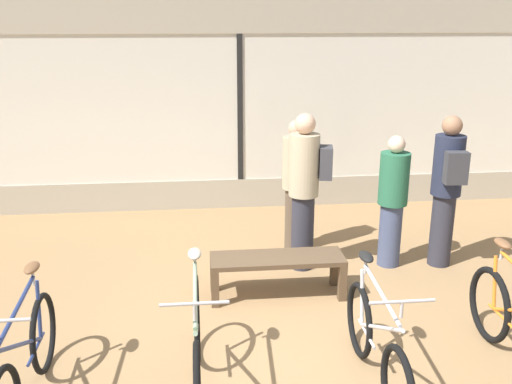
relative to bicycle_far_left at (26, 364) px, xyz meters
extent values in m
plane|color=#99754C|center=(1.96, 0.55, -0.38)|extent=(24.00, 24.00, 0.00)
cube|color=#B2A893|center=(1.96, 4.56, -0.15)|extent=(12.00, 0.08, 0.45)
cube|color=silver|center=(1.96, 4.56, 1.15)|extent=(12.00, 0.04, 2.15)
cube|color=#B2A893|center=(1.96, 4.56, 2.52)|extent=(12.00, 0.08, 0.60)
cube|color=black|center=(1.96, 4.53, 1.15)|extent=(0.08, 0.02, 2.15)
torus|color=black|center=(0.00, 0.50, -0.04)|extent=(0.05, 0.67, 0.67)
cylinder|color=navy|center=(0.00, -0.06, 0.20)|extent=(0.03, 0.96, 0.51)
cylinder|color=navy|center=(0.00, 0.46, 0.20)|extent=(0.03, 0.11, 0.49)
cylinder|color=navy|center=(0.00, -0.03, 0.47)|extent=(0.03, 0.89, 0.10)
cylinder|color=navy|center=(0.00, 0.27, -0.04)|extent=(0.03, 0.46, 0.03)
cylinder|color=#B2B2B7|center=(0.00, 0.42, 0.51)|extent=(0.02, 0.02, 0.14)
ellipsoid|color=brown|center=(0.00, 0.42, 0.59)|extent=(0.11, 0.22, 0.06)
torus|color=black|center=(1.27, 0.55, 0.00)|extent=(0.04, 0.74, 0.74)
cylinder|color=gray|center=(1.27, -0.02, 0.24)|extent=(0.03, 0.99, 0.51)
cylinder|color=gray|center=(1.27, 0.51, 0.24)|extent=(0.03, 0.11, 0.49)
cylinder|color=gray|center=(1.27, 0.01, 0.51)|extent=(0.03, 0.92, 0.10)
cylinder|color=gray|center=(1.27, 0.31, 0.00)|extent=(0.03, 0.48, 0.03)
cylinder|color=#B2B2B7|center=(1.27, 0.47, 0.55)|extent=(0.02, 0.02, 0.14)
ellipsoid|color=#B2A893|center=(1.27, 0.47, 0.63)|extent=(0.11, 0.22, 0.06)
cylinder|color=#B2B2B7|center=(1.27, -0.44, 0.61)|extent=(0.02, 0.02, 0.12)
cylinder|color=#ADADB2|center=(1.27, -0.44, 0.67)|extent=(0.46, 0.02, 0.02)
torus|color=black|center=(2.67, 0.45, -0.05)|extent=(0.05, 0.66, 0.66)
cylinder|color=#BCBCC1|center=(2.67, -0.09, 0.19)|extent=(0.03, 0.92, 0.51)
cylinder|color=#BCBCC1|center=(2.67, 0.41, 0.19)|extent=(0.03, 0.11, 0.49)
cylinder|color=#BCBCC1|center=(2.67, -0.06, 0.47)|extent=(0.03, 0.85, 0.10)
cylinder|color=#BCBCC1|center=(2.67, 0.22, -0.05)|extent=(0.03, 0.44, 0.03)
cylinder|color=#B2B2B7|center=(2.67, 0.37, 0.50)|extent=(0.02, 0.02, 0.14)
ellipsoid|color=black|center=(2.67, 0.37, 0.58)|extent=(0.11, 0.22, 0.06)
cylinder|color=#B2B2B7|center=(2.67, -0.48, 0.56)|extent=(0.02, 0.02, 0.12)
cylinder|color=#ADADB2|center=(2.67, -0.48, 0.62)|extent=(0.46, 0.02, 0.02)
torus|color=black|center=(3.91, 0.56, -0.03)|extent=(0.06, 0.69, 0.69)
cylinder|color=orange|center=(3.91, 0.52, 0.21)|extent=(0.03, 0.11, 0.49)
cylinder|color=orange|center=(3.91, 0.33, -0.03)|extent=(0.03, 0.47, 0.03)
cylinder|color=#B2B2B7|center=(3.91, 0.48, 0.52)|extent=(0.02, 0.02, 0.14)
ellipsoid|color=brown|center=(3.91, 0.48, 0.60)|extent=(0.11, 0.22, 0.06)
cube|color=brown|center=(2.11, 1.60, 0.04)|extent=(1.40, 0.44, 0.05)
cube|color=brown|center=(1.45, 1.42, -0.18)|extent=(0.08, 0.08, 0.39)
cube|color=brown|center=(2.77, 1.42, -0.18)|extent=(0.08, 0.08, 0.39)
cube|color=brown|center=(1.45, 1.78, -0.18)|extent=(0.08, 0.08, 0.39)
cube|color=brown|center=(2.77, 1.78, -0.18)|extent=(0.08, 0.08, 0.39)
cylinder|color=brown|center=(2.51, 2.82, 0.03)|extent=(0.36, 0.36, 0.81)
cylinder|color=tan|center=(2.51, 2.82, 0.75)|extent=(0.47, 0.47, 0.64)
sphere|color=tan|center=(2.51, 2.82, 1.18)|extent=(0.21, 0.21, 0.21)
cube|color=#38383D|center=(2.72, 2.95, 0.78)|extent=(0.24, 0.28, 0.36)
cylinder|color=#2D2D38|center=(2.50, 2.27, 0.07)|extent=(0.30, 0.30, 0.89)
cylinder|color=tan|center=(2.50, 2.27, 0.87)|extent=(0.40, 0.40, 0.71)
sphere|color=tan|center=(2.50, 2.27, 1.34)|extent=(0.23, 0.23, 0.23)
cube|color=#38383D|center=(2.74, 2.22, 0.90)|extent=(0.18, 0.26, 0.36)
cylinder|color=#424C6B|center=(3.54, 2.24, 0.01)|extent=(0.35, 0.35, 0.76)
cylinder|color=#286647|center=(3.54, 2.24, 0.69)|extent=(0.46, 0.46, 0.60)
sphere|color=beige|center=(3.54, 2.24, 1.09)|extent=(0.20, 0.20, 0.20)
cylinder|color=#2D2D38|center=(4.15, 2.19, 0.06)|extent=(0.28, 0.28, 0.87)
cylinder|color=#23283D|center=(4.15, 2.19, 0.84)|extent=(0.36, 0.36, 0.69)
sphere|color=#9E7051|center=(4.15, 2.19, 1.30)|extent=(0.23, 0.23, 0.23)
cube|color=#38383D|center=(4.13, 1.95, 0.88)|extent=(0.25, 0.16, 0.36)
camera|label=1|loc=(1.33, -3.82, 2.48)|focal=40.00mm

